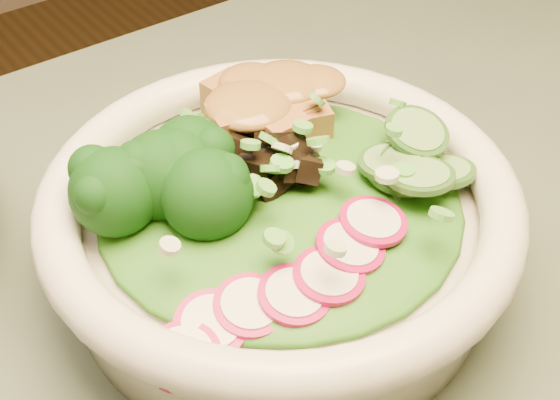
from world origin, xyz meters
TOP-DOWN VIEW (x-y plane):
  - dining_table at (0.00, 0.00)m, footprint 1.20×0.80m
  - salad_bowl at (-0.11, 0.04)m, footprint 0.31×0.31m
  - lettuce_bed at (-0.11, 0.04)m, footprint 0.23×0.23m
  - broccoli_florets at (-0.17, 0.07)m, footprint 0.10×0.09m
  - radish_slices at (-0.14, -0.03)m, footprint 0.13×0.06m
  - cucumber_slices at (-0.04, 0.00)m, footprint 0.09×0.09m
  - mushroom_heap at (-0.10, 0.05)m, footprint 0.09×0.09m
  - tofu_cubes at (-0.07, 0.10)m, footprint 0.11×0.08m
  - peanut_sauce at (-0.07, 0.10)m, footprint 0.08×0.06m
  - scallion_garnish at (-0.11, 0.04)m, footprint 0.22×0.22m

SIDE VIEW (x-z plane):
  - dining_table at x=0.00m, z-range 0.26..1.01m
  - salad_bowl at x=-0.11m, z-range 0.75..0.84m
  - lettuce_bed at x=-0.11m, z-range 0.80..0.83m
  - radish_slices at x=-0.14m, z-range 0.81..0.83m
  - cucumber_slices at x=-0.04m, z-range 0.81..0.85m
  - tofu_cubes at x=-0.07m, z-range 0.81..0.85m
  - mushroom_heap at x=-0.10m, z-range 0.81..0.86m
  - broccoli_florets at x=-0.17m, z-range 0.81..0.86m
  - scallion_garnish at x=-0.11m, z-range 0.83..0.86m
  - peanut_sauce at x=-0.07m, z-range 0.84..0.86m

